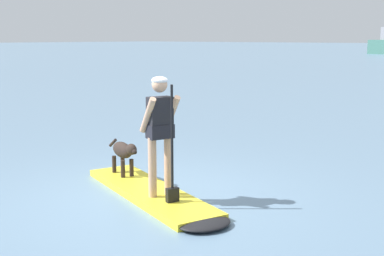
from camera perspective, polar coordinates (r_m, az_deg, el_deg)
ground_plane at (r=7.89m, az=-4.71°, el=-7.42°), size 400.00×400.00×0.00m
paddleboard at (r=7.68m, az=-3.95°, el=-7.51°), size 3.41×1.79×0.10m
person_paddler at (r=7.30m, az=-3.49°, el=0.05°), size 0.67×0.58×1.72m
dog at (r=8.59m, az=-7.57°, el=-2.60°), size 1.03×0.43×0.58m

